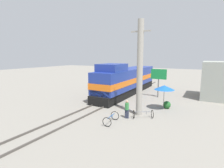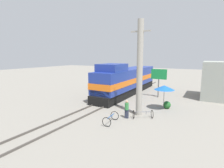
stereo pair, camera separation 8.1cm
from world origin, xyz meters
TOP-DOWN VIEW (x-y plane):
  - ground_plane at (0.00, 0.00)m, footprint 120.00×120.00m
  - rail_near at (-0.72, 0.00)m, footprint 0.08×36.37m
  - rail_far at (0.72, 0.00)m, footprint 0.08×36.37m
  - locomotive at (0.00, 5.41)m, footprint 2.89×15.74m
  - utility_pole at (4.73, -2.27)m, footprint 1.80×0.55m
  - vendor_umbrella at (6.35, 0.52)m, footprint 1.99×1.99m
  - billboard_sign at (4.49, 5.52)m, footprint 2.02×0.12m
  - shrub_cluster at (6.60, 0.99)m, footprint 0.77×0.77m
  - person_bystander at (4.14, -3.65)m, footprint 0.34×0.34m
  - bicycle at (5.38, -2.95)m, footprint 1.81×1.49m
  - bicycle_spare at (3.49, -5.32)m, footprint 0.91×1.70m
  - building_block_distant at (11.92, 8.54)m, footprint 5.01×5.13m

SIDE VIEW (x-z plane):
  - ground_plane at x=0.00m, z-range 0.00..0.00m
  - rail_near at x=-0.72m, z-range 0.00..0.15m
  - rail_far at x=0.72m, z-range 0.00..0.15m
  - bicycle at x=5.38m, z-range 0.01..0.73m
  - shrub_cluster at x=6.60m, z-range 0.00..0.77m
  - bicycle_spare at x=3.49m, z-range 0.01..0.77m
  - person_bystander at x=4.14m, z-range 0.06..1.67m
  - locomotive at x=0.00m, z-range -0.30..4.16m
  - vendor_umbrella at x=6.35m, z-range 1.02..3.51m
  - building_block_distant at x=11.92m, z-range 0.00..4.70m
  - billboard_sign at x=4.49m, z-range 0.94..4.65m
  - utility_pole at x=4.73m, z-range 0.03..8.56m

